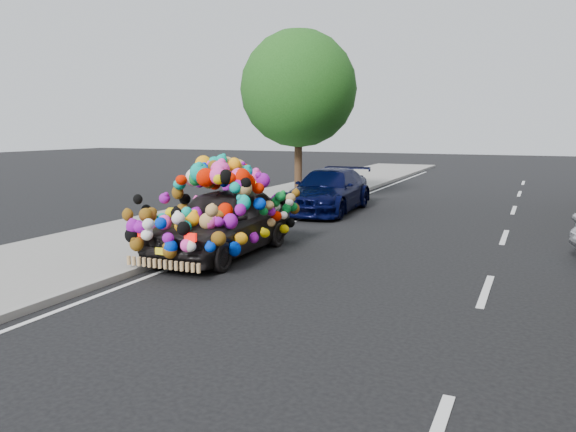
# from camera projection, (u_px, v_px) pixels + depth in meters

# --- Properties ---
(ground) EXTENTS (100.00, 100.00, 0.00)m
(ground) POSITION_uv_depth(u_px,v_px,m) (286.00, 269.00, 10.63)
(ground) COLOR black
(ground) RESTS_ON ground
(sidewalk) EXTENTS (4.00, 60.00, 0.12)m
(sidewalk) POSITION_uv_depth(u_px,v_px,m) (108.00, 246.00, 12.36)
(sidewalk) COLOR gray
(sidewalk) RESTS_ON ground
(kerb) EXTENTS (0.15, 60.00, 0.13)m
(kerb) POSITION_uv_depth(u_px,v_px,m) (182.00, 254.00, 11.57)
(kerb) COLOR gray
(kerb) RESTS_ON ground
(lane_markings) EXTENTS (6.00, 50.00, 0.01)m
(lane_markings) POSITION_uv_depth(u_px,v_px,m) (486.00, 291.00, 9.17)
(lane_markings) COLOR silver
(lane_markings) RESTS_ON ground
(tree_near_sidewalk) EXTENTS (4.20, 4.20, 6.13)m
(tree_near_sidewalk) POSITION_uv_depth(u_px,v_px,m) (298.00, 89.00, 20.10)
(tree_near_sidewalk) COLOR #332114
(tree_near_sidewalk) RESTS_ON ground
(plush_art_car) EXTENTS (2.06, 4.33, 2.05)m
(plush_art_car) POSITION_uv_depth(u_px,v_px,m) (222.00, 205.00, 11.70)
(plush_art_car) COLOR black
(plush_art_car) RESTS_ON ground
(navy_sedan) EXTENTS (2.05, 4.70, 1.35)m
(navy_sedan) POSITION_uv_depth(u_px,v_px,m) (328.00, 191.00, 17.80)
(navy_sedan) COLOR black
(navy_sedan) RESTS_ON ground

